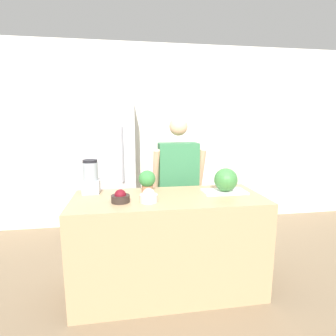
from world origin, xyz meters
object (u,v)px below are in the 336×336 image
(refrigerator, at_px, (106,166))
(potted_plant, at_px, (147,180))
(bowl_cherries, at_px, (120,197))
(bowl_cream, at_px, (149,196))
(watermelon, at_px, (226,180))
(person, at_px, (178,186))
(blender, at_px, (91,177))

(refrigerator, xyz_separation_m, potted_plant, (0.46, -1.11, 0.05))
(bowl_cherries, bearing_deg, bowl_cream, -6.97)
(bowl_cherries, bearing_deg, refrigerator, 98.91)
(watermelon, bearing_deg, potted_plant, 169.88)
(refrigerator, bearing_deg, potted_plant, -67.70)
(person, relative_size, bowl_cherries, 10.51)
(refrigerator, relative_size, bowl_cherries, 12.60)
(person, xyz_separation_m, blender, (-0.90, -0.44, 0.23))
(refrigerator, distance_m, bowl_cherries, 1.41)
(bowl_cherries, xyz_separation_m, potted_plant, (0.24, 0.28, 0.07))
(refrigerator, height_order, potted_plant, refrigerator)
(blender, bearing_deg, person, 25.98)
(potted_plant, bearing_deg, watermelon, -10.12)
(bowl_cherries, height_order, blender, blender)
(blender, bearing_deg, potted_plant, -5.38)
(refrigerator, xyz_separation_m, blender, (-0.05, -1.07, 0.08))
(potted_plant, bearing_deg, bowl_cherries, -131.02)
(bowl_cherries, height_order, potted_plant, potted_plant)
(watermelon, bearing_deg, refrigerator, 133.33)
(refrigerator, relative_size, bowl_cream, 12.99)
(watermelon, distance_m, bowl_cherries, 0.97)
(watermelon, xyz_separation_m, potted_plant, (-0.71, 0.13, -0.01))
(person, bearing_deg, bowl_cream, -116.82)
(person, height_order, blender, person)
(watermelon, xyz_separation_m, bowl_cream, (-0.73, -0.18, -0.08))
(refrigerator, relative_size, person, 1.20)
(person, distance_m, watermelon, 0.72)
(blender, bearing_deg, bowl_cream, -35.13)
(person, distance_m, blender, 1.02)
(bowl_cream, distance_m, blender, 0.62)
(watermelon, bearing_deg, person, 118.05)
(refrigerator, distance_m, potted_plant, 1.21)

